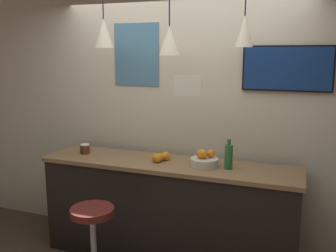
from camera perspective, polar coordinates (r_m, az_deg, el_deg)
back_wall at (r=3.83m, az=2.07°, el=2.83°), size 8.00×0.06×2.90m
service_counter at (r=3.73m, az=0.00°, el=-12.74°), size 2.47×0.58×0.98m
bar_stool at (r=3.39m, az=-11.32°, el=-16.16°), size 0.46×0.46×0.72m
fruit_bowl at (r=3.44m, az=5.53°, el=-5.15°), size 0.25×0.25×0.16m
orange_pile at (r=3.58m, az=-1.36°, el=-4.79°), size 0.16×0.18×0.09m
juice_bottle at (r=3.38m, az=9.22°, el=-4.57°), size 0.07×0.07×0.27m
spread_jar at (r=3.94m, az=-12.54°, el=-3.41°), size 0.10×0.10×0.10m
pendant_lamp_left at (r=3.73m, az=-9.75°, el=13.75°), size 0.19×0.19×0.76m
pendant_lamp_middle at (r=3.45m, az=0.21°, el=12.89°), size 0.19×0.19×0.83m
pendant_lamp_right at (r=3.28m, az=11.57°, el=13.97°), size 0.15×0.15×0.76m
mounted_tv at (r=3.55m, az=17.70°, el=8.34°), size 0.79×0.04×0.41m
hanging_menu_board at (r=3.14m, az=2.98°, el=6.14°), size 0.24×0.01×0.17m
wall_poster at (r=3.93m, az=-4.83°, el=10.75°), size 0.50×0.01×0.64m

